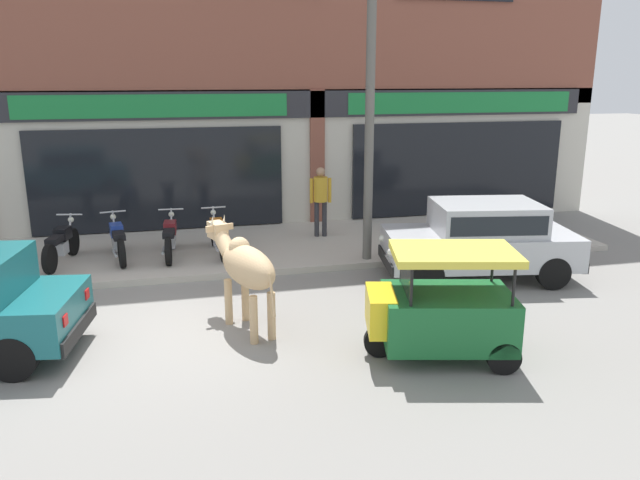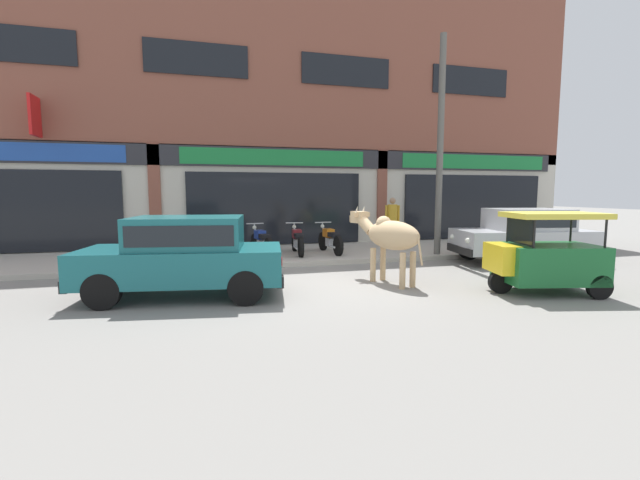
# 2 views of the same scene
# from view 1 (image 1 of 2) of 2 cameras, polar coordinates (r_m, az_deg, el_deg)

# --- Properties ---
(ground_plane) EXTENTS (90.00, 90.00, 0.00)m
(ground_plane) POSITION_cam_1_polar(r_m,az_deg,el_deg) (9.84, -14.12, -7.98)
(ground_plane) COLOR gray
(sidewalk) EXTENTS (19.00, 3.78, 0.12)m
(sidewalk) POSITION_cam_1_polar(r_m,az_deg,el_deg) (13.69, -14.16, -1.18)
(sidewalk) COLOR #B7AFA3
(sidewalk) RESTS_ON ground
(shop_building) EXTENTS (23.00, 1.40, 10.01)m
(shop_building) POSITION_cam_1_polar(r_m,az_deg,el_deg) (15.37, -15.35, 18.34)
(shop_building) COLOR brown
(shop_building) RESTS_ON ground
(cow) EXTENTS (1.01, 2.07, 1.61)m
(cow) POSITION_cam_1_polar(r_m,az_deg,el_deg) (9.31, -6.86, -2.36)
(cow) COLOR tan
(cow) RESTS_ON ground
(car_0) EXTENTS (3.79, 2.18, 1.46)m
(car_0) POSITION_cam_1_polar(r_m,az_deg,el_deg) (12.06, 14.57, 0.32)
(car_0) COLOR black
(car_0) RESTS_ON ground
(auto_rickshaw) EXTENTS (2.13, 1.54, 1.52)m
(auto_rickshaw) POSITION_cam_1_polar(r_m,az_deg,el_deg) (8.62, 11.06, -6.40)
(auto_rickshaw) COLOR black
(auto_rickshaw) RESTS_ON ground
(motorcycle_0) EXTENTS (0.64, 1.79, 0.88)m
(motorcycle_0) POSITION_cam_1_polar(r_m,az_deg,el_deg) (13.26, -22.59, -0.40)
(motorcycle_0) COLOR black
(motorcycle_0) RESTS_ON sidewalk
(motorcycle_1) EXTENTS (0.56, 1.80, 0.88)m
(motorcycle_1) POSITION_cam_1_polar(r_m,az_deg,el_deg) (13.19, -18.01, -0.05)
(motorcycle_1) COLOR black
(motorcycle_1) RESTS_ON sidewalk
(motorcycle_2) EXTENTS (0.52, 1.81, 0.88)m
(motorcycle_2) POSITION_cam_1_polar(r_m,az_deg,el_deg) (13.11, -13.54, 0.18)
(motorcycle_2) COLOR black
(motorcycle_2) RESTS_ON sidewalk
(motorcycle_3) EXTENTS (0.52, 1.81, 0.88)m
(motorcycle_3) POSITION_cam_1_polar(r_m,az_deg,el_deg) (13.11, -9.28, 0.41)
(motorcycle_3) COLOR black
(motorcycle_3) RESTS_ON sidewalk
(pedestrian) EXTENTS (0.50, 0.32, 1.60)m
(pedestrian) POSITION_cam_1_polar(r_m,az_deg,el_deg) (14.22, 0.05, 4.20)
(pedestrian) COLOR #2D2D33
(pedestrian) RESTS_ON sidewalk
(utility_pole) EXTENTS (0.18, 0.18, 6.09)m
(utility_pole) POSITION_cam_1_polar(r_m,az_deg,el_deg) (12.22, 4.58, 12.14)
(utility_pole) COLOR #595651
(utility_pole) RESTS_ON sidewalk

